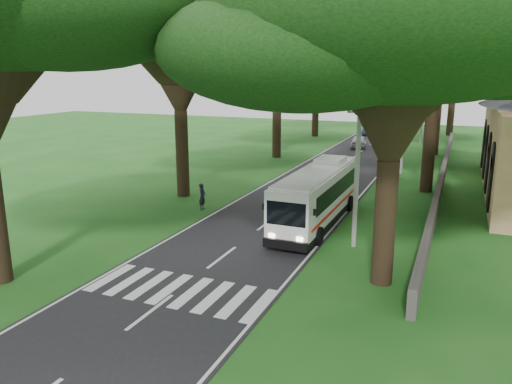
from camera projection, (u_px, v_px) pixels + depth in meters
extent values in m
plane|color=#184F16|center=(202.00, 273.00, 22.11)|extent=(140.00, 140.00, 0.00)
cube|color=black|center=(336.00, 171.00, 44.56)|extent=(8.00, 120.00, 0.04)
cube|color=silver|center=(179.00, 291.00, 20.32)|extent=(8.00, 3.00, 0.01)
cube|color=#383533|center=(443.00, 174.00, 40.18)|extent=(0.35, 50.00, 1.20)
cylinder|color=gray|center=(357.00, 170.00, 24.51)|extent=(0.24, 0.24, 8.00)
cube|color=gray|center=(361.00, 99.00, 23.71)|extent=(1.60, 0.10, 0.10)
cube|color=gray|center=(360.00, 112.00, 23.85)|extent=(1.20, 0.10, 0.10)
cylinder|color=gray|center=(404.00, 128.00, 42.47)|extent=(0.24, 0.24, 8.00)
cube|color=gray|center=(407.00, 87.00, 41.66)|extent=(1.60, 0.10, 0.10)
cube|color=gray|center=(406.00, 94.00, 41.81)|extent=(1.20, 0.10, 0.10)
cylinder|color=gray|center=(423.00, 111.00, 60.43)|extent=(0.24, 0.24, 8.00)
cube|color=gray|center=(425.00, 82.00, 59.62)|extent=(1.60, 0.10, 0.10)
cube|color=gray|center=(425.00, 87.00, 59.77)|extent=(1.20, 0.10, 0.10)
cylinder|color=black|center=(182.00, 154.00, 35.14)|extent=(0.90, 0.90, 6.06)
cone|color=black|center=(180.00, 82.00, 33.97)|extent=(3.20, 3.20, 3.80)
ellipsoid|color=black|center=(177.00, 12.00, 32.90)|extent=(12.91, 12.91, 5.42)
cylinder|color=black|center=(277.00, 126.00, 51.06)|extent=(0.90, 0.90, 6.51)
cone|color=black|center=(277.00, 74.00, 49.84)|extent=(3.20, 3.20, 3.80)
ellipsoid|color=black|center=(278.00, 21.00, 48.64)|extent=(13.53, 13.53, 5.68)
cylinder|color=black|center=(315.00, 113.00, 67.62)|extent=(0.90, 0.90, 6.30)
cone|color=black|center=(317.00, 75.00, 66.42)|extent=(3.20, 3.20, 3.80)
ellipsoid|color=black|center=(318.00, 37.00, 65.29)|extent=(12.80, 12.80, 5.38)
cylinder|color=black|center=(385.00, 223.00, 20.50)|extent=(0.90, 0.90, 5.25)
cone|color=black|center=(392.00, 112.00, 19.43)|extent=(3.20, 3.20, 3.80)
ellipsoid|color=black|center=(398.00, 18.00, 18.60)|extent=(15.44, 15.44, 6.48)
cylinder|color=black|center=(429.00, 152.00, 36.40)|extent=(0.90, 0.90, 5.96)
cone|color=black|center=(434.00, 83.00, 35.24)|extent=(3.20, 3.20, 3.80)
ellipsoid|color=black|center=(440.00, 18.00, 34.20)|extent=(13.83, 13.83, 5.81)
cylinder|color=black|center=(436.00, 126.00, 52.73)|extent=(0.90, 0.90, 6.05)
cone|color=black|center=(440.00, 78.00, 51.57)|extent=(3.20, 3.20, 3.80)
ellipsoid|color=black|center=(444.00, 33.00, 50.50)|extent=(12.46, 12.46, 5.23)
cylinder|color=black|center=(451.00, 113.00, 68.52)|extent=(0.90, 0.90, 6.13)
cone|color=black|center=(454.00, 76.00, 67.34)|extent=(3.20, 3.20, 3.80)
ellipsoid|color=black|center=(458.00, 41.00, 66.25)|extent=(13.62, 13.62, 5.72)
cube|color=white|center=(317.00, 195.00, 28.85)|extent=(2.37, 10.89, 2.67)
cube|color=black|center=(319.00, 187.00, 29.00)|extent=(2.41, 8.90, 1.00)
cube|color=black|center=(317.00, 216.00, 29.16)|extent=(2.41, 10.93, 0.32)
cube|color=red|center=(317.00, 205.00, 29.00)|extent=(2.41, 9.81, 0.16)
cube|color=white|center=(318.00, 171.00, 28.52)|extent=(2.19, 10.35, 0.16)
cylinder|color=black|center=(277.00, 231.00, 26.33)|extent=(0.33, 1.00, 1.00)
cylinder|color=black|center=(318.00, 236.00, 25.47)|extent=(0.33, 1.00, 1.00)
cylinder|color=black|center=(315.00, 200.00, 32.65)|extent=(0.33, 1.00, 1.00)
cylinder|color=black|center=(349.00, 203.00, 31.79)|extent=(0.33, 1.00, 1.00)
imported|color=silver|center=(359.00, 141.00, 57.67)|extent=(2.32, 4.49, 1.46)
imported|color=navy|center=(369.00, 130.00, 69.62)|extent=(1.49, 4.09, 1.34)
imported|color=maroon|center=(408.00, 124.00, 77.92)|extent=(2.04, 4.52, 1.29)
imported|color=black|center=(202.00, 197.00, 32.05)|extent=(0.45, 0.65, 1.71)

